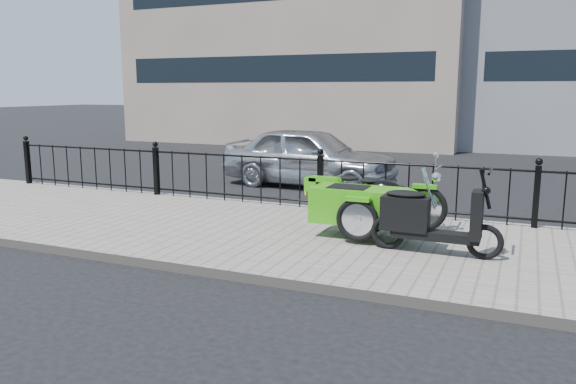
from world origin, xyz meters
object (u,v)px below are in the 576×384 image
at_px(scooter, 426,220).
at_px(sedan_car, 310,157).
at_px(motorcycle_sidecar, 373,204).
at_px(spare_tire, 367,216).

xyz_separation_m(scooter, sedan_car, (-3.47, 4.85, 0.13)).
xyz_separation_m(motorcycle_sidecar, sedan_car, (-2.62, 4.29, 0.10)).
xyz_separation_m(scooter, spare_tire, (-0.92, 0.55, -0.15)).
height_order(spare_tire, sedan_car, sedan_car).
relative_size(motorcycle_sidecar, spare_tire, 3.94).
bearing_deg(motorcycle_sidecar, scooter, -33.40).
distance_m(spare_tire, sedan_car, 5.00).
xyz_separation_m(motorcycle_sidecar, spare_tire, (-0.08, -0.01, -0.19)).
bearing_deg(spare_tire, sedan_car, 120.65).
height_order(motorcycle_sidecar, spare_tire, motorcycle_sidecar).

